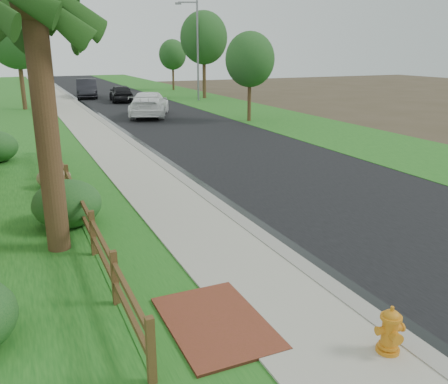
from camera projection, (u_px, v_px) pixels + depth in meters
name	position (u px, v px, depth m)	size (l,w,h in m)	color
ground	(293.00, 278.00, 9.88)	(120.00, 120.00, 0.00)	#3C3220
road	(127.00, 102.00, 42.23)	(8.00, 90.00, 0.02)	black
curb	(78.00, 103.00, 40.57)	(0.40, 90.00, 0.12)	gray
wet_gutter	(82.00, 104.00, 40.71)	(0.50, 90.00, 0.00)	black
sidewalk	(62.00, 104.00, 40.06)	(2.20, 90.00, 0.10)	#ACA796
grass_strip	(38.00, 105.00, 39.32)	(1.60, 90.00, 0.06)	#175017
verge_far	(199.00, 98.00, 44.93)	(6.00, 90.00, 0.04)	#175017
brick_patch	(216.00, 324.00, 8.13)	(1.60, 2.40, 0.11)	brown
ranch_fence	(72.00, 190.00, 13.88)	(0.12, 16.92, 1.10)	#432A16
palm_tree	(33.00, 0.00, 9.64)	(3.60, 3.60, 6.60)	#3A2A18
fire_hydrant	(390.00, 331.00, 7.21)	(0.51, 0.41, 0.78)	orange
white_suv	(149.00, 104.00, 32.86)	(2.38, 5.86, 1.70)	white
dark_car_mid	(121.00, 93.00, 42.04)	(1.80, 4.47, 1.52)	black
dark_car_far	(87.00, 88.00, 45.50)	(1.85, 5.30, 1.75)	black
streetlight	(196.00, 45.00, 41.63)	(1.88, 0.91, 8.54)	slate
boulder	(54.00, 178.00, 16.10)	(1.12, 0.84, 0.75)	brown
shrub_b	(67.00, 204.00, 12.58)	(1.80, 1.80, 1.26)	#17421C
tree_near_right	(250.00, 60.00, 29.87)	(3.13, 3.13, 5.63)	#3A2A18
tree_mid_left	(16.00, 36.00, 35.17)	(4.41, 4.41, 7.88)	#3A2A18
tree_mid_right	(204.00, 38.00, 43.53)	(4.36, 4.36, 7.91)	#3A2A18
tree_far_right	(173.00, 55.00, 52.72)	(3.02, 3.02, 5.56)	#3A2A18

